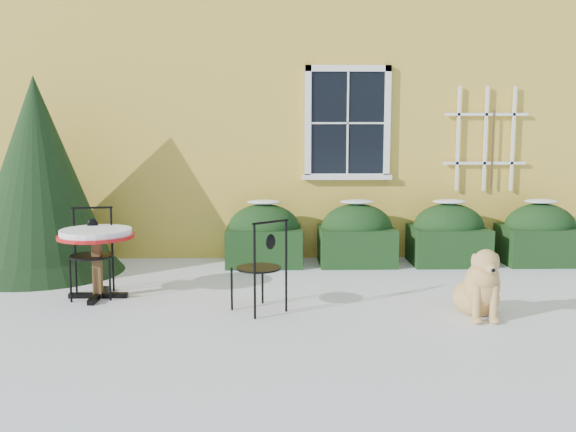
{
  "coord_description": "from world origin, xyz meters",
  "views": [
    {
      "loc": [
        -0.17,
        -6.31,
        1.91
      ],
      "look_at": [
        0.0,
        1.0,
        0.9
      ],
      "focal_mm": 40.0,
      "sensor_mm": 36.0,
      "label": 1
    }
  ],
  "objects_px": {
    "patio_chair_near": "(261,266)",
    "dog": "(480,288)",
    "evergreen_shrub": "(39,195)",
    "patio_chair_far": "(92,252)",
    "bistro_table": "(96,241)"
  },
  "relations": [
    {
      "from": "evergreen_shrub",
      "to": "patio_chair_near",
      "type": "relative_size",
      "value": 2.63
    },
    {
      "from": "dog",
      "to": "bistro_table",
      "type": "bearing_deg",
      "value": 168.28
    },
    {
      "from": "evergreen_shrub",
      "to": "patio_chair_far",
      "type": "height_order",
      "value": "evergreen_shrub"
    },
    {
      "from": "bistro_table",
      "to": "patio_chair_far",
      "type": "bearing_deg",
      "value": 127.9
    },
    {
      "from": "bistro_table",
      "to": "patio_chair_near",
      "type": "xyz_separation_m",
      "value": [
        1.86,
        -0.59,
        -0.17
      ]
    },
    {
      "from": "bistro_table",
      "to": "evergreen_shrub",
      "type": "bearing_deg",
      "value": 129.41
    },
    {
      "from": "evergreen_shrub",
      "to": "patio_chair_far",
      "type": "bearing_deg",
      "value": -50.47
    },
    {
      "from": "dog",
      "to": "patio_chair_far",
      "type": "bearing_deg",
      "value": 167.13
    },
    {
      "from": "patio_chair_near",
      "to": "patio_chair_far",
      "type": "relative_size",
      "value": 0.97
    },
    {
      "from": "evergreen_shrub",
      "to": "dog",
      "type": "xyz_separation_m",
      "value": [
        5.16,
        -2.16,
        -0.74
      ]
    },
    {
      "from": "patio_chair_near",
      "to": "bistro_table",
      "type": "bearing_deg",
      "value": -55.91
    },
    {
      "from": "evergreen_shrub",
      "to": "bistro_table",
      "type": "bearing_deg",
      "value": -50.59
    },
    {
      "from": "patio_chair_near",
      "to": "dog",
      "type": "relative_size",
      "value": 1.17
    },
    {
      "from": "bistro_table",
      "to": "patio_chair_near",
      "type": "height_order",
      "value": "patio_chair_near"
    },
    {
      "from": "bistro_table",
      "to": "dog",
      "type": "xyz_separation_m",
      "value": [
        4.07,
        -0.84,
        -0.35
      ]
    }
  ]
}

